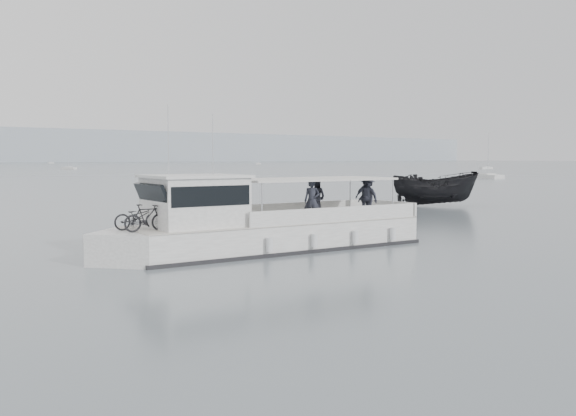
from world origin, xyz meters
TOP-DOWN VIEW (x-y plane):
  - ground at (0.00, 0.00)m, footprint 1400.00×1400.00m
  - tour_boat at (0.75, 1.92)m, footprint 13.67×4.37m
  - dark_motorboat at (24.95, 12.51)m, footprint 6.95×5.64m

SIDE VIEW (x-z plane):
  - ground at x=0.00m, z-range 0.00..0.00m
  - tour_boat at x=0.75m, z-range -1.91..3.78m
  - dark_motorboat at x=24.95m, z-range 0.00..2.56m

